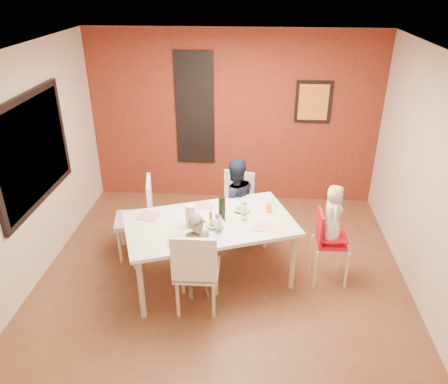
# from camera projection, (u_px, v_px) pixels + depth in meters

# --- Properties ---
(ground) EXTENTS (4.50, 4.50, 0.00)m
(ground) POSITION_uv_depth(u_px,v_px,m) (222.00, 278.00, 5.41)
(ground) COLOR brown
(ground) RESTS_ON ground
(ceiling) EXTENTS (4.50, 4.50, 0.02)m
(ceiling) POSITION_uv_depth(u_px,v_px,m) (222.00, 53.00, 4.19)
(ceiling) COLOR silver
(ceiling) RESTS_ON wall_back
(wall_back) EXTENTS (4.50, 0.02, 2.70)m
(wall_back) POSITION_uv_depth(u_px,v_px,m) (234.00, 119.00, 6.81)
(wall_back) COLOR beige
(wall_back) RESTS_ON ground
(wall_front) EXTENTS (4.50, 0.02, 2.70)m
(wall_front) POSITION_uv_depth(u_px,v_px,m) (194.00, 329.00, 2.80)
(wall_front) COLOR beige
(wall_front) RESTS_ON ground
(wall_left) EXTENTS (0.02, 4.50, 2.70)m
(wall_left) POSITION_uv_depth(u_px,v_px,m) (25.00, 174.00, 4.96)
(wall_left) COLOR beige
(wall_left) RESTS_ON ground
(wall_right) EXTENTS (0.02, 4.50, 2.70)m
(wall_right) POSITION_uv_depth(u_px,v_px,m) (432.00, 187.00, 4.65)
(wall_right) COLOR beige
(wall_right) RESTS_ON ground
(brick_accent_wall) EXTENTS (4.50, 0.02, 2.70)m
(brick_accent_wall) POSITION_uv_depth(u_px,v_px,m) (233.00, 119.00, 6.79)
(brick_accent_wall) COLOR maroon
(brick_accent_wall) RESTS_ON ground
(picture_window_frame) EXTENTS (0.05, 1.70, 1.30)m
(picture_window_frame) POSITION_uv_depth(u_px,v_px,m) (32.00, 151.00, 5.04)
(picture_window_frame) COLOR black
(picture_window_frame) RESTS_ON wall_left
(picture_window_pane) EXTENTS (0.02, 1.55, 1.15)m
(picture_window_pane) POSITION_uv_depth(u_px,v_px,m) (33.00, 151.00, 5.04)
(picture_window_pane) COLOR black
(picture_window_pane) RESTS_ON wall_left
(glassblock_strip) EXTENTS (0.55, 0.03, 1.70)m
(glassblock_strip) POSITION_uv_depth(u_px,v_px,m) (195.00, 109.00, 6.75)
(glassblock_strip) COLOR silver
(glassblock_strip) RESTS_ON wall_back
(glassblock_surround) EXTENTS (0.60, 0.03, 1.76)m
(glassblock_surround) POSITION_uv_depth(u_px,v_px,m) (195.00, 109.00, 6.74)
(glassblock_surround) COLOR black
(glassblock_surround) RESTS_ON wall_back
(art_print_frame) EXTENTS (0.54, 0.03, 0.64)m
(art_print_frame) POSITION_uv_depth(u_px,v_px,m) (313.00, 102.00, 6.55)
(art_print_frame) COLOR black
(art_print_frame) RESTS_ON wall_back
(art_print_canvas) EXTENTS (0.44, 0.01, 0.54)m
(art_print_canvas) POSITION_uv_depth(u_px,v_px,m) (313.00, 102.00, 6.54)
(art_print_canvas) COLOR orange
(art_print_canvas) RESTS_ON wall_back
(dining_table) EXTENTS (2.18, 1.68, 0.80)m
(dining_table) POSITION_uv_depth(u_px,v_px,m) (210.00, 227.00, 5.10)
(dining_table) COLOR silver
(dining_table) RESTS_ON ground
(chair_near) EXTENTS (0.48, 0.48, 1.03)m
(chair_near) POSITION_uv_depth(u_px,v_px,m) (196.00, 268.00, 4.65)
(chair_near) COLOR white
(chair_near) RESTS_ON ground
(chair_far) EXTENTS (0.52, 0.52, 0.93)m
(chair_far) POSITION_uv_depth(u_px,v_px,m) (237.00, 202.00, 6.11)
(chair_far) COLOR white
(chair_far) RESTS_ON ground
(chair_left) EXTENTS (0.58, 0.58, 1.05)m
(chair_left) POSITION_uv_depth(u_px,v_px,m) (141.00, 213.00, 5.68)
(chair_left) COLOR silver
(chair_left) RESTS_ON ground
(high_chair) EXTENTS (0.41, 0.41, 0.94)m
(high_chair) POSITION_uv_depth(u_px,v_px,m) (328.00, 239.00, 5.17)
(high_chair) COLOR red
(high_chair) RESTS_ON ground
(child_near) EXTENTS (0.45, 0.36, 1.07)m
(child_near) POSITION_uv_depth(u_px,v_px,m) (199.00, 258.00, 4.89)
(child_near) COLOR #625F46
(child_near) RESTS_ON ground
(child_far) EXTENTS (0.74, 0.66, 1.26)m
(child_far) POSITION_uv_depth(u_px,v_px,m) (234.00, 203.00, 5.85)
(child_far) COLOR black
(child_far) RESTS_ON ground
(toddler) EXTENTS (0.24, 0.36, 0.72)m
(toddler) POSITION_uv_depth(u_px,v_px,m) (333.00, 214.00, 5.02)
(toddler) COLOR beige
(toddler) RESTS_ON high_chair
(plate_near_left) EXTENTS (0.23, 0.23, 0.01)m
(plate_near_left) POSITION_uv_depth(u_px,v_px,m) (177.00, 241.00, 4.70)
(plate_near_left) COLOR white
(plate_near_left) RESTS_ON dining_table
(plate_far_mid) EXTENTS (0.25, 0.25, 0.01)m
(plate_far_mid) POSITION_uv_depth(u_px,v_px,m) (205.00, 205.00, 5.42)
(plate_far_mid) COLOR silver
(plate_far_mid) RESTS_ON dining_table
(plate_near_right) EXTENTS (0.22, 0.22, 0.01)m
(plate_near_right) POSITION_uv_depth(u_px,v_px,m) (261.00, 227.00, 4.96)
(plate_near_right) COLOR white
(plate_near_right) RESTS_ON dining_table
(plate_far_left) EXTENTS (0.26, 0.26, 0.01)m
(plate_far_left) POSITION_uv_depth(u_px,v_px,m) (149.00, 216.00, 5.18)
(plate_far_left) COLOR silver
(plate_far_left) RESTS_ON dining_table
(salad_bowl_a) EXTENTS (0.24, 0.24, 0.05)m
(salad_bowl_a) POSITION_uv_depth(u_px,v_px,m) (215.00, 225.00, 4.96)
(salad_bowl_a) COLOR white
(salad_bowl_a) RESTS_ON dining_table
(salad_bowl_b) EXTENTS (0.23, 0.23, 0.05)m
(salad_bowl_b) POSITION_uv_depth(u_px,v_px,m) (242.00, 209.00, 5.28)
(salad_bowl_b) COLOR white
(salad_bowl_b) RESTS_ON dining_table
(wine_bottle) EXTENTS (0.08, 0.08, 0.30)m
(wine_bottle) POSITION_uv_depth(u_px,v_px,m) (222.00, 209.00, 5.03)
(wine_bottle) COLOR black
(wine_bottle) RESTS_ON dining_table
(wine_glass_a) EXTENTS (0.08, 0.08, 0.22)m
(wine_glass_a) POSITION_uv_depth(u_px,v_px,m) (218.00, 224.00, 4.82)
(wine_glass_a) COLOR silver
(wine_glass_a) RESTS_ON dining_table
(wine_glass_b) EXTENTS (0.07, 0.07, 0.21)m
(wine_glass_b) POSITION_uv_depth(u_px,v_px,m) (244.00, 212.00, 5.07)
(wine_glass_b) COLOR silver
(wine_glass_b) RESTS_ON dining_table
(paper_towel_roll) EXTENTS (0.12, 0.12, 0.27)m
(paper_towel_roll) POSITION_uv_depth(u_px,v_px,m) (191.00, 216.00, 4.93)
(paper_towel_roll) COLOR silver
(paper_towel_roll) RESTS_ON dining_table
(condiment_red) EXTENTS (0.04, 0.04, 0.16)m
(condiment_red) POSITION_uv_depth(u_px,v_px,m) (220.00, 215.00, 5.06)
(condiment_red) COLOR red
(condiment_red) RESTS_ON dining_table
(condiment_green) EXTENTS (0.03, 0.03, 0.13)m
(condiment_green) POSITION_uv_depth(u_px,v_px,m) (222.00, 213.00, 5.11)
(condiment_green) COLOR #3B7828
(condiment_green) RESTS_ON dining_table
(condiment_brown) EXTENTS (0.04, 0.04, 0.14)m
(condiment_brown) POSITION_uv_depth(u_px,v_px,m) (211.00, 217.00, 5.03)
(condiment_brown) COLOR brown
(condiment_brown) RESTS_ON dining_table
(sippy_cup) EXTENTS (0.06, 0.06, 0.11)m
(sippy_cup) POSITION_uv_depth(u_px,v_px,m) (269.00, 208.00, 5.25)
(sippy_cup) COLOR orange
(sippy_cup) RESTS_ON dining_table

